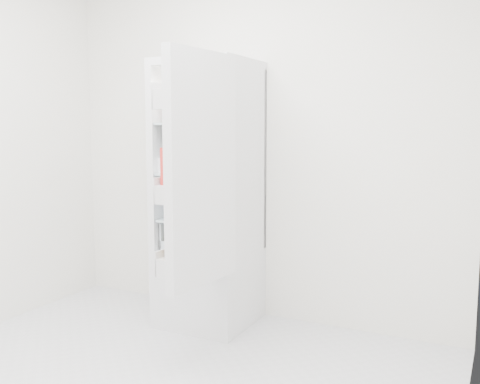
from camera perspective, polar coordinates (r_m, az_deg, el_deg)
The scene contains 19 objects.
room_walls at distance 2.54m, azimuth -13.39°, elevation 12.01°, with size 3.02×3.02×2.61m.
refrigerator at distance 3.73m, azimuth -2.99°, elevation -3.76°, with size 0.60×0.60×1.80m.
shelf_low at distance 3.67m, azimuth -3.48°, elevation -2.78°, with size 0.49×0.53×0.01m, color silver.
shelf_mid at distance 3.63m, azimuth -3.51°, elevation 2.05°, with size 0.49×0.53×0.01m, color silver.
shelf_top at distance 3.61m, azimuth -3.55°, elevation 7.27°, with size 0.49×0.53×0.01m, color silver.
crisper_left at distance 3.75m, azimuth -5.09°, elevation -4.58°, with size 0.23×0.46×0.22m, color silver, non-canonical shape.
crisper_right at distance 3.63m, azimuth -1.78°, elevation -4.95°, with size 0.23×0.46×0.22m, color silver, non-canonical shape.
condiment_jars at distance 3.52m, azimuth -4.48°, elevation 8.09°, with size 0.46×0.16×0.08m.
squeeze_bottle at distance 3.66m, azimuth -0.47°, elevation 8.74°, with size 0.05×0.05×0.17m, color silver.
tub_white at distance 3.56m, azimuth -7.05°, elevation 2.84°, with size 0.16×0.16×0.10m, color white.
tub_cream at distance 3.44m, azimuth -3.87°, elevation 2.52°, with size 0.12×0.12×0.07m, color white.
tin_red at distance 3.46m, azimuth -3.34°, elevation 2.49°, with size 0.10×0.10×0.07m, color red.
red_cabbage at distance 3.54m, azimuth -2.70°, elevation -1.65°, with size 0.16×0.16×0.16m, color #511D57.
bell_pepper at distance 3.69m, azimuth -6.40°, elevation -1.93°, with size 0.09×0.09×0.09m, color #B52C0B.
mushroom_bowl at distance 3.71m, azimuth -5.96°, elevation -1.95°, with size 0.17×0.17×0.08m, color #9BBEE7.
salad_bag at distance 3.45m, azimuth -2.88°, elevation -2.38°, with size 0.11×0.11×0.11m, color #A9C997.
citrus_pile at distance 3.74m, azimuth -5.24°, elevation -5.09°, with size 0.20×0.31×0.16m.
veg_pile at distance 3.64m, azimuth -1.73°, elevation -5.68°, with size 0.16×0.30×0.10m.
fridge_door at distance 2.99m, azimuth -4.50°, elevation 1.84°, with size 0.22×0.60×1.30m.
Camera 1 is at (1.62, -1.94, 1.36)m, focal length 40.00 mm.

